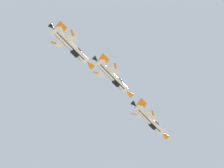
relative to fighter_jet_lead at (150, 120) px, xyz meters
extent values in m
cylinder|color=white|center=(-0.26, -0.11, 0.00)|extent=(11.73, 6.19, 1.70)
cube|color=#383D47|center=(-0.39, 0.20, -0.33)|extent=(9.80, 5.08, 1.31)
cone|color=orange|center=(6.34, 2.65, 0.00)|extent=(2.82, 2.37, 1.56)
cone|color=black|center=(-6.49, -2.71, 0.00)|extent=(2.00, 1.87, 1.36)
ellipsoid|color=#192333|center=(2.35, 0.49, 0.44)|extent=(3.55, 2.67, 1.56)
cube|color=black|center=(1.51, 1.26, -0.57)|extent=(2.56, 2.11, 1.37)
cube|color=white|center=(-2.57, 0.98, 1.80)|extent=(2.18, 3.25, 3.13)
cube|color=orange|center=(-4.17, 1.91, 3.30)|extent=(1.64, 0.71, 0.57)
cube|color=white|center=(-1.16, -2.40, -1.92)|extent=(3.59, 3.43, 3.13)
cube|color=orange|center=(-1.63, -4.19, -3.42)|extent=(1.45, 1.59, 0.57)
cube|color=white|center=(-5.38, -1.08, 1.08)|extent=(1.72, 1.68, 1.68)
cube|color=white|center=(-4.56, -3.06, -1.09)|extent=(2.37, 2.37, 1.68)
cube|color=orange|center=(-4.19, -3.15, 1.27)|extent=(3.17, 2.84, 1.97)
cylinder|color=white|center=(-16.01, -7.82, 0.68)|extent=(11.73, 6.19, 1.70)
cube|color=#383D47|center=(-16.12, -7.54, 0.32)|extent=(9.83, 5.15, 1.22)
cone|color=orange|center=(-9.41, -5.06, 0.68)|extent=(2.82, 2.37, 1.56)
cone|color=black|center=(-22.24, -10.41, 0.68)|extent=(2.00, 1.87, 1.36)
ellipsoid|color=#192333|center=(-13.42, -7.17, 1.18)|extent=(3.55, 2.66, 1.55)
cube|color=black|center=(-14.21, -6.51, 0.06)|extent=(2.56, 2.12, 1.35)
cube|color=white|center=(-18.39, -6.56, 2.26)|extent=(2.21, 3.55, 2.80)
cube|color=orange|center=(-20.05, -5.48, 3.59)|extent=(1.64, 0.73, 0.54)
cube|color=white|center=(-16.83, -10.30, -1.03)|extent=(3.82, 3.62, 2.80)
cube|color=orange|center=(-17.24, -12.23, -2.35)|extent=(1.47, 1.61, 0.54)
cube|color=white|center=(-21.17, -8.69, 1.64)|extent=(1.72, 1.83, 1.51)
cube|color=white|center=(-20.26, -10.87, -0.28)|extent=(2.48, 2.48, 1.51)
cube|color=orange|center=(-20.00, -10.72, 2.09)|extent=(3.09, 2.66, 2.14)
cylinder|color=white|center=(-30.48, -13.00, -3.74)|extent=(11.73, 6.19, 1.70)
cube|color=#383D47|center=(-30.59, -12.73, -4.11)|extent=(9.84, 5.16, 1.20)
cone|color=orange|center=(-23.88, -10.24, -3.74)|extent=(2.82, 2.37, 1.56)
cone|color=black|center=(-36.71, -15.60, -3.74)|extent=(2.00, 1.87, 1.36)
ellipsoid|color=#192333|center=(-27.89, -12.34, -3.23)|extent=(3.55, 2.66, 1.54)
cube|color=black|center=(-28.67, -11.71, -4.38)|extent=(2.56, 2.12, 1.34)
cube|color=white|center=(-32.88, -11.71, -2.21)|extent=(2.21, 3.61, 2.73)
cube|color=orange|center=(-34.55, -10.60, -0.92)|extent=(1.64, 0.74, 0.53)
cube|color=white|center=(-31.28, -15.52, -5.40)|extent=(3.87, 3.65, 2.73)
cube|color=orange|center=(-31.68, -17.48, -6.69)|extent=(1.47, 1.61, 0.53)
cube|color=white|center=(-35.65, -13.85, -2.81)|extent=(1.72, 1.86, 1.47)
cube|color=white|center=(-34.72, -16.08, -4.67)|extent=(2.50, 2.50, 1.47)
cube|color=orange|center=(-34.48, -15.87, -2.31)|extent=(3.07, 2.61, 2.18)
camera|label=1|loc=(-39.18, -55.55, -107.46)|focal=69.39mm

